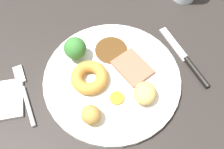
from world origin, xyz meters
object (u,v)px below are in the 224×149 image
object	(u,v)px
fork	(24,92)
roast_potato_right	(145,93)
meat_slice_main	(132,67)
broccoli_floret	(75,48)
yorkshire_pudding	(89,77)
knife	(188,61)
carrot_coin_front	(117,98)
dinner_plate	(112,78)
roast_potato_left	(91,115)

from	to	relation	value
fork	roast_potato_right	bearing A→B (deg)	-117.11
meat_slice_main	broccoli_floret	xyz separation A→B (cm)	(-10.94, 7.05, 2.54)
meat_slice_main	broccoli_floret	size ratio (longest dim) A/B	1.49
yorkshire_pudding	broccoli_floret	xyz separation A→B (cm)	(-1.16, 7.03, 1.66)
broccoli_floret	knife	world-z (taller)	broccoli_floret
meat_slice_main	broccoli_floret	distance (cm)	13.26
broccoli_floret	fork	size ratio (longest dim) A/B	0.35
roast_potato_right	carrot_coin_front	bearing A→B (deg)	166.23
broccoli_floret	fork	xyz separation A→B (cm)	(-12.96, -4.95, -3.95)
dinner_plate	roast_potato_right	bearing A→B (deg)	-53.52
yorkshire_pudding	knife	bearing A→B (deg)	-4.14
fork	carrot_coin_front	bearing A→B (deg)	-119.28
yorkshire_pudding	fork	distance (cm)	14.45
yorkshire_pudding	knife	size ratio (longest dim) A/B	0.43
roast_potato_right	broccoli_floret	distance (cm)	17.96
carrot_coin_front	roast_potato_right	bearing A→B (deg)	-13.77
roast_potato_right	fork	xyz separation A→B (cm)	(-23.78, 9.33, -2.76)
yorkshire_pudding	broccoli_floret	bearing A→B (deg)	99.35
roast_potato_left	fork	bearing A→B (deg)	139.44
roast_potato_right	carrot_coin_front	size ratio (longest dim) A/B	1.72
yorkshire_pudding	dinner_plate	bearing A→B (deg)	-8.10
knife	roast_potato_right	bearing A→B (deg)	104.93
dinner_plate	knife	distance (cm)	18.14
yorkshire_pudding	roast_potato_right	xyz separation A→B (cm)	(9.67, -7.26, 0.47)
dinner_plate	yorkshire_pudding	xyz separation A→B (cm)	(-4.81, 0.68, 1.98)
roast_potato_right	fork	bearing A→B (deg)	158.57
broccoli_floret	carrot_coin_front	bearing A→B (deg)	-67.66
yorkshire_pudding	meat_slice_main	bearing A→B (deg)	-0.11
carrot_coin_front	broccoli_floret	world-z (taller)	broccoli_floret
yorkshire_pudding	carrot_coin_front	bearing A→B (deg)	-54.85
knife	roast_potato_left	bearing A→B (deg)	97.07
dinner_plate	knife	xyz separation A→B (cm)	(18.11, -0.97, -0.25)
meat_slice_main	carrot_coin_front	xyz separation A→B (cm)	(-5.62, -5.89, -0.12)
carrot_coin_front	fork	world-z (taller)	carrot_coin_front
meat_slice_main	roast_potato_right	distance (cm)	7.36
yorkshire_pudding	carrot_coin_front	distance (cm)	7.30
meat_slice_main	fork	bearing A→B (deg)	174.99
carrot_coin_front	fork	size ratio (longest dim) A/B	0.19
roast_potato_left	roast_potato_right	size ratio (longest dim) A/B	0.79
roast_potato_left	broccoli_floret	size ratio (longest dim) A/B	0.74
roast_potato_left	carrot_coin_front	world-z (taller)	roast_potato_left
meat_slice_main	roast_potato_right	world-z (taller)	roast_potato_right
carrot_coin_front	knife	world-z (taller)	carrot_coin_front
roast_potato_right	knife	world-z (taller)	roast_potato_right
yorkshire_pudding	fork	world-z (taller)	yorkshire_pudding
meat_slice_main	carrot_coin_front	distance (cm)	8.14
dinner_plate	carrot_coin_front	size ratio (longest dim) A/B	10.11
dinner_plate	fork	xyz separation A→B (cm)	(-18.92, 2.76, -0.31)
roast_potato_right	fork	size ratio (longest dim) A/B	0.33
roast_potato_left	fork	xyz separation A→B (cm)	(-12.18, 10.42, -2.90)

